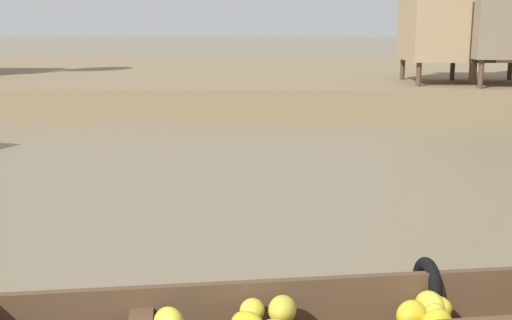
% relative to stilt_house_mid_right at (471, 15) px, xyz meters
% --- Properties ---
extents(ground_plane, '(300.00, 300.00, 0.00)m').
position_rel_stilt_house_mid_right_xyz_m(ground_plane, '(-5.53, -11.34, -3.06)').
color(ground_plane, '#7A6B51').
extents(riverbank_strip, '(160.00, 20.00, 0.89)m').
position_rel_stilt_house_mid_right_xyz_m(riverbank_strip, '(-5.53, 7.43, -2.61)').
color(riverbank_strip, '#7F6B4C').
rests_on(riverbank_strip, ground).
extents(stilt_house_mid_right, '(4.79, 3.44, 4.28)m').
position_rel_stilt_house_mid_right_xyz_m(stilt_house_mid_right, '(0.00, 0.00, 0.00)').
color(stilt_house_mid_right, '#4C3826').
rests_on(stilt_house_mid_right, riverbank_strip).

